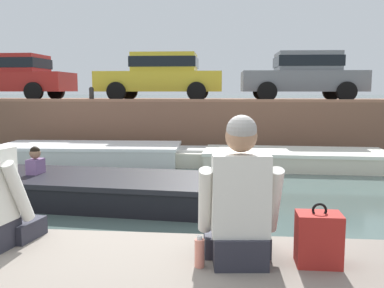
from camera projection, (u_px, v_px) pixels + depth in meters
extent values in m
plane|color=#4C605B|center=(184.00, 193.00, 8.08)|extent=(400.00, 400.00, 0.00)
cube|color=brown|center=(208.00, 122.00, 15.52)|extent=(60.00, 6.00, 1.59)
cube|color=#9F6C52|center=(203.00, 100.00, 12.58)|extent=(60.00, 0.24, 0.08)
cube|color=white|center=(90.00, 155.00, 11.36)|extent=(4.76, 1.98, 0.43)
cube|color=white|center=(196.00, 156.00, 11.23)|extent=(0.98, 1.01, 0.43)
cube|color=white|center=(90.00, 146.00, 11.33)|extent=(4.82, 2.04, 0.08)
cube|color=brown|center=(77.00, 149.00, 11.36)|extent=(0.32, 1.58, 0.06)
cube|color=silver|center=(294.00, 161.00, 10.66)|extent=(4.47, 1.80, 0.37)
cube|color=silver|center=(189.00, 158.00, 10.99)|extent=(0.91, 0.94, 0.37)
cube|color=white|center=(295.00, 152.00, 10.63)|extent=(4.53, 1.86, 0.08)
cube|color=brown|center=(308.00, 156.00, 10.60)|extent=(0.29, 1.49, 0.06)
cube|color=black|center=(77.00, 191.00, 7.41)|extent=(5.16, 2.05, 0.39)
cube|color=black|center=(76.00, 177.00, 7.38)|extent=(5.22, 2.11, 0.08)
cube|color=brown|center=(97.00, 184.00, 7.32)|extent=(0.37, 1.47, 0.06)
cube|color=black|center=(227.00, 192.00, 6.92)|extent=(0.18, 0.21, 0.45)
cube|color=#8C669E|center=(36.00, 171.00, 7.51)|extent=(0.23, 0.34, 0.44)
sphere|color=#A37556|center=(35.00, 153.00, 7.47)|extent=(0.19, 0.19, 0.19)
sphere|color=black|center=(35.00, 151.00, 7.46)|extent=(0.17, 0.17, 0.17)
cube|color=#B2231E|center=(8.00, 82.00, 14.69)|extent=(4.38, 1.73, 0.64)
cube|color=#B2231E|center=(11.00, 64.00, 14.59)|extent=(2.20, 1.49, 0.60)
cube|color=black|center=(11.00, 64.00, 14.59)|extent=(2.29, 1.53, 0.33)
cylinder|color=black|center=(34.00, 92.00, 13.74)|extent=(0.60, 0.19, 0.60)
cylinder|color=black|center=(56.00, 91.00, 15.42)|extent=(0.60, 0.19, 0.60)
cube|color=yellow|center=(160.00, 82.00, 14.18)|extent=(4.12, 1.86, 0.64)
cube|color=yellow|center=(165.00, 63.00, 14.10)|extent=(2.07, 1.60, 0.60)
cube|color=black|center=(165.00, 63.00, 14.10)|extent=(2.15, 1.64, 0.33)
cylinder|color=black|center=(116.00, 92.00, 13.42)|extent=(0.60, 0.19, 0.60)
cylinder|color=black|center=(129.00, 91.00, 15.21)|extent=(0.60, 0.19, 0.60)
cylinder|color=black|center=(197.00, 92.00, 13.24)|extent=(0.60, 0.19, 0.60)
cylinder|color=black|center=(200.00, 91.00, 15.03)|extent=(0.60, 0.19, 0.60)
cube|color=slate|center=(302.00, 82.00, 13.75)|extent=(3.87, 1.82, 0.64)
cube|color=slate|center=(307.00, 62.00, 13.66)|extent=(1.96, 1.56, 0.60)
cube|color=black|center=(307.00, 62.00, 13.66)|extent=(2.03, 1.60, 0.33)
cylinder|color=black|center=(267.00, 92.00, 13.00)|extent=(0.61, 0.20, 0.60)
cylinder|color=black|center=(262.00, 91.00, 14.73)|extent=(0.61, 0.20, 0.60)
cylinder|color=black|center=(347.00, 92.00, 12.85)|extent=(0.61, 0.20, 0.60)
cylinder|color=black|center=(332.00, 91.00, 14.58)|extent=(0.61, 0.20, 0.60)
cylinder|color=#2D2B28|center=(92.00, 96.00, 13.01)|extent=(0.14, 0.14, 0.35)
sphere|color=#2D2B28|center=(91.00, 89.00, 12.99)|extent=(0.15, 0.15, 0.15)
cube|color=#282833|center=(10.00, 228.00, 3.26)|extent=(0.49, 0.39, 0.14)
cylinder|color=silver|center=(18.00, 192.00, 3.00)|extent=(0.14, 0.30, 0.47)
cube|color=#282833|center=(240.00, 249.00, 2.75)|extent=(0.37, 0.31, 0.20)
cube|color=#282833|center=(236.00, 242.00, 2.97)|extent=(0.47, 0.36, 0.14)
cube|color=silver|center=(240.00, 195.00, 2.70)|extent=(0.38, 0.26, 0.52)
cylinder|color=silver|center=(273.00, 201.00, 2.76)|extent=(0.12, 0.29, 0.47)
cylinder|color=silver|center=(205.00, 201.00, 2.76)|extent=(0.12, 0.29, 0.47)
sphere|color=#A37556|center=(241.00, 136.00, 2.65)|extent=(0.20, 0.20, 0.20)
sphere|color=gray|center=(242.00, 130.00, 2.64)|extent=(0.19, 0.19, 0.19)
cylinder|color=#E07F6B|center=(200.00, 253.00, 2.71)|extent=(0.06, 0.06, 0.18)
cylinder|color=white|center=(200.00, 238.00, 2.69)|extent=(0.04, 0.04, 0.02)
cube|color=#A5231E|center=(318.00, 239.00, 2.73)|extent=(0.28, 0.20, 0.34)
cube|color=#A5231E|center=(315.00, 241.00, 2.84)|extent=(0.22, 0.06, 0.18)
torus|color=black|center=(320.00, 210.00, 2.70)|extent=(0.10, 0.02, 0.10)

